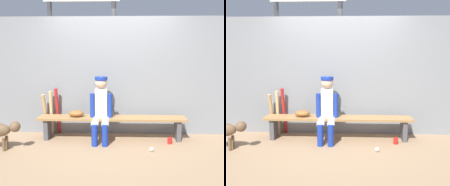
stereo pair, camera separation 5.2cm
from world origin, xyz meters
TOP-DOWN VIEW (x-y plane):
  - ground_plane at (0.00, 0.00)m, footprint 30.00×30.00m
  - chainlink_fence at (0.00, 0.36)m, footprint 4.76×0.03m
  - dugout_bench at (0.00, 0.00)m, footprint 2.73×0.36m
  - player_seated at (-0.20, -0.10)m, footprint 0.41×0.55m
  - baseball_glove at (-0.66, 0.00)m, footprint 0.28×0.20m
  - bat_aluminum_red at (-1.08, 0.27)m, footprint 0.09×0.22m
  - bat_wood_natural at (-1.20, 0.25)m, footprint 0.07×0.13m
  - bat_wood_tan at (-1.31, 0.25)m, footprint 0.11×0.24m
  - baseball at (0.67, -0.60)m, footprint 0.07×0.07m
  - cup_on_ground at (1.03, -0.22)m, footprint 0.08×0.08m
  - cup_on_bench at (-0.28, 0.08)m, footprint 0.08×0.08m
  - scoreboard at (-0.62, 1.01)m, footprint 1.88×0.27m

SIDE VIEW (x-z plane):
  - ground_plane at x=0.00m, z-range 0.00..0.00m
  - baseball at x=0.67m, z-range 0.00..0.07m
  - cup_on_ground at x=1.03m, z-range 0.00..0.11m
  - dugout_bench at x=0.00m, z-range 0.13..0.55m
  - bat_wood_tan at x=-1.31m, z-range 0.00..0.81m
  - bat_wood_natural at x=-1.20m, z-range 0.00..0.86m
  - bat_aluminum_red at x=-1.08m, z-range 0.00..0.93m
  - cup_on_bench at x=-0.28m, z-range 0.42..0.53m
  - baseball_glove at x=-0.66m, z-range 0.42..0.54m
  - player_seated at x=-0.20m, z-range 0.04..1.21m
  - chainlink_fence at x=0.00m, z-range 0.00..2.27m
  - scoreboard at x=-0.62m, z-range 0.69..4.38m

